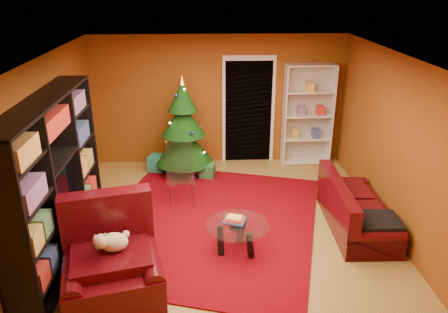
{
  "coord_description": "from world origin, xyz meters",
  "views": [
    {
      "loc": [
        -0.28,
        -5.76,
        3.58
      ],
      "look_at": [
        0.0,
        0.4,
        1.05
      ],
      "focal_mm": 35.0,
      "sensor_mm": 36.0,
      "label": 1
    }
  ],
  "objects_px": {
    "media_unit": "(54,182)",
    "christmas_tree": "(184,127)",
    "gift_box_teal": "(158,163)",
    "acrylic_chair": "(181,178)",
    "white_bookshelf": "(308,115)",
    "armchair": "(112,262)",
    "coffee_table": "(237,238)",
    "gift_box_green": "(207,171)",
    "rug": "(208,222)",
    "sofa": "(358,205)",
    "dog": "(114,242)",
    "gift_box_red": "(195,168)"
  },
  "relations": [
    {
      "from": "rug",
      "to": "gift_box_green",
      "type": "distance_m",
      "value": 1.7
    },
    {
      "from": "rug",
      "to": "gift_box_green",
      "type": "height_order",
      "value": "gift_box_green"
    },
    {
      "from": "media_unit",
      "to": "gift_box_teal",
      "type": "relative_size",
      "value": 8.95
    },
    {
      "from": "christmas_tree",
      "to": "coffee_table",
      "type": "bearing_deg",
      "value": -73.12
    },
    {
      "from": "media_unit",
      "to": "dog",
      "type": "bearing_deg",
      "value": -43.25
    },
    {
      "from": "armchair",
      "to": "dog",
      "type": "bearing_deg",
      "value": 45.0
    },
    {
      "from": "armchair",
      "to": "coffee_table",
      "type": "relative_size",
      "value": 1.39
    },
    {
      "from": "gift_box_green",
      "to": "armchair",
      "type": "distance_m",
      "value": 3.55
    },
    {
      "from": "rug",
      "to": "gift_box_red",
      "type": "height_order",
      "value": "gift_box_red"
    },
    {
      "from": "gift_box_teal",
      "to": "acrylic_chair",
      "type": "relative_size",
      "value": 0.34
    },
    {
      "from": "rug",
      "to": "white_bookshelf",
      "type": "xyz_separation_m",
      "value": [
        2.05,
        2.35,
        1.01
      ]
    },
    {
      "from": "gift_box_green",
      "to": "coffee_table",
      "type": "relative_size",
      "value": 0.31
    },
    {
      "from": "media_unit",
      "to": "gift_box_teal",
      "type": "distance_m",
      "value": 3.11
    },
    {
      "from": "media_unit",
      "to": "christmas_tree",
      "type": "bearing_deg",
      "value": 59.54
    },
    {
      "from": "acrylic_chair",
      "to": "rug",
      "type": "bearing_deg",
      "value": -61.65
    },
    {
      "from": "dog",
      "to": "acrylic_chair",
      "type": "bearing_deg",
      "value": 59.74
    },
    {
      "from": "gift_box_red",
      "to": "dog",
      "type": "xyz_separation_m",
      "value": [
        -0.87,
        -3.47,
        0.6
      ]
    },
    {
      "from": "white_bookshelf",
      "to": "sofa",
      "type": "xyz_separation_m",
      "value": [
        0.23,
        -2.58,
        -0.63
      ]
    },
    {
      "from": "armchair",
      "to": "white_bookshelf",
      "type": "bearing_deg",
      "value": 37.46
    },
    {
      "from": "acrylic_chair",
      "to": "coffee_table",
      "type": "bearing_deg",
      "value": -65.14
    },
    {
      "from": "christmas_tree",
      "to": "sofa",
      "type": "distance_m",
      "value": 3.51
    },
    {
      "from": "rug",
      "to": "dog",
      "type": "relative_size",
      "value": 9.56
    },
    {
      "from": "gift_box_teal",
      "to": "dog",
      "type": "distance_m",
      "value": 3.67
    },
    {
      "from": "media_unit",
      "to": "armchair",
      "type": "distance_m",
      "value": 1.41
    },
    {
      "from": "gift_box_teal",
      "to": "dog",
      "type": "bearing_deg",
      "value": -92.17
    },
    {
      "from": "christmas_tree",
      "to": "sofa",
      "type": "bearing_deg",
      "value": -38.54
    },
    {
      "from": "rug",
      "to": "gift_box_red",
      "type": "relative_size",
      "value": 17.85
    },
    {
      "from": "rug",
      "to": "gift_box_teal",
      "type": "xyz_separation_m",
      "value": [
        -0.97,
        2.05,
        0.15
      ]
    },
    {
      "from": "coffee_table",
      "to": "armchair",
      "type": "bearing_deg",
      "value": -151.92
    },
    {
      "from": "coffee_table",
      "to": "acrylic_chair",
      "type": "height_order",
      "value": "acrylic_chair"
    },
    {
      "from": "white_bookshelf",
      "to": "coffee_table",
      "type": "height_order",
      "value": "white_bookshelf"
    },
    {
      "from": "media_unit",
      "to": "acrylic_chair",
      "type": "bearing_deg",
      "value": 42.3
    },
    {
      "from": "white_bookshelf",
      "to": "coffee_table",
      "type": "distance_m",
      "value": 3.65
    },
    {
      "from": "media_unit",
      "to": "christmas_tree",
      "type": "relative_size",
      "value": 1.47
    },
    {
      "from": "gift_box_teal",
      "to": "gift_box_green",
      "type": "distance_m",
      "value": 1.05
    },
    {
      "from": "white_bookshelf",
      "to": "acrylic_chair",
      "type": "distance_m",
      "value": 3.05
    },
    {
      "from": "christmas_tree",
      "to": "gift_box_teal",
      "type": "distance_m",
      "value": 0.97
    },
    {
      "from": "armchair",
      "to": "coffee_table",
      "type": "xyz_separation_m",
      "value": [
        1.55,
        0.83,
        -0.25
      ]
    },
    {
      "from": "sofa",
      "to": "christmas_tree",
      "type": "bearing_deg",
      "value": 53.06
    },
    {
      "from": "gift_box_teal",
      "to": "dog",
      "type": "height_order",
      "value": "dog"
    },
    {
      "from": "christmas_tree",
      "to": "coffee_table",
      "type": "relative_size",
      "value": 2.23
    },
    {
      "from": "coffee_table",
      "to": "dog",
      "type": "bearing_deg",
      "value": -153.13
    },
    {
      "from": "gift_box_green",
      "to": "coffee_table",
      "type": "xyz_separation_m",
      "value": [
        0.39,
        -2.51,
        0.1
      ]
    },
    {
      "from": "media_unit",
      "to": "gift_box_teal",
      "type": "bearing_deg",
      "value": 69.86
    },
    {
      "from": "media_unit",
      "to": "white_bookshelf",
      "type": "bearing_deg",
      "value": 37.49
    },
    {
      "from": "gift_box_teal",
      "to": "christmas_tree",
      "type": "bearing_deg",
      "value": -12.41
    },
    {
      "from": "sofa",
      "to": "dog",
      "type": "bearing_deg",
      "value": 113.29
    },
    {
      "from": "rug",
      "to": "gift_box_red",
      "type": "xyz_separation_m",
      "value": [
        -0.24,
        1.89,
        0.1
      ]
    },
    {
      "from": "white_bookshelf",
      "to": "armchair",
      "type": "distance_m",
      "value": 5.14
    },
    {
      "from": "coffee_table",
      "to": "media_unit",
      "type": "bearing_deg",
      "value": 177.86
    }
  ]
}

